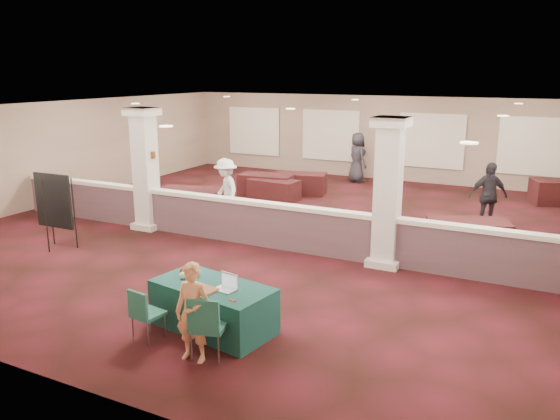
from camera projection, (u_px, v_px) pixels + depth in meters
The scene contains 32 objects.
ground at pixel (290, 230), 14.51m from camera, with size 16.00×16.00×0.00m, color #431018.
wall_back at pixel (379, 138), 21.05m from camera, with size 16.00×0.04×3.20m, color #8D6F61.
wall_front at pixel (29, 267), 7.18m from camera, with size 16.00×0.04×3.20m, color #8D6F61.
wall_left at pixel (66, 151), 17.57m from camera, with size 0.04×16.00×3.20m, color #8D6F61.
ceiling at pixel (290, 108), 13.72m from camera, with size 16.00×16.00×0.02m, color white.
partition_wall at pixel (263, 223), 13.07m from camera, with size 15.60×0.28×1.10m.
column_left at pixel (145, 168), 14.31m from camera, with size 0.72×0.72×3.20m.
column_right at pixel (388, 192), 11.51m from camera, with size 0.72×0.72×3.20m.
sconce_left at pixel (136, 153), 14.35m from camera, with size 0.12×0.12×0.18m.
sconce_right at pixel (153, 155), 14.10m from camera, with size 0.12×0.12×0.18m.
near_table at pixel (213, 307), 8.88m from camera, with size 2.00×1.00×0.77m, color #103B39.
conf_chair_main at pixel (207, 322), 7.87m from camera, with size 0.61×0.61×0.99m.
conf_chair_side at pixel (144, 311), 8.44m from camera, with size 0.49×0.49×0.86m.
easel_board at pixel (54, 202), 12.71m from camera, with size 1.07×0.55×1.81m.
woman at pixel (193, 313), 7.82m from camera, with size 0.54×0.36×1.49m, color tan.
far_table_front_left at pixel (191, 201), 16.15m from camera, with size 1.84×0.92×0.75m, color black.
far_table_front_center at pixel (274, 190), 17.86m from camera, with size 1.64×0.82×0.67m, color black.
far_table_front_right at pixel (468, 236), 12.75m from camera, with size 1.83×0.91×0.74m, color black.
far_table_back_left at pixel (266, 185), 18.44m from camera, with size 1.80×0.90×0.73m, color black.
far_table_back_center at pixel (300, 183), 18.76m from camera, with size 1.75×0.87×0.71m, color black.
attendee_a at pixel (149, 181), 16.69m from camera, with size 0.80×0.45×1.67m, color black.
attendee_b at pixel (226, 190), 15.14m from camera, with size 1.14×0.52×1.78m, color silver.
attendee_c at pixel (488, 196), 14.44m from camera, with size 1.05×0.50×1.80m, color black.
attendee_d at pixel (357, 158), 20.57m from camera, with size 0.93×0.50×1.88m, color black.
laptop_base at pixel (225, 290), 8.57m from camera, with size 0.35×0.24×0.02m, color silver.
laptop_screen at pixel (230, 280), 8.63m from camera, with size 0.35×0.01×0.23m, color silver.
screen_glow at pixel (229, 281), 8.63m from camera, with size 0.32×0.00×0.20m, color silver.
knitting at pixel (203, 290), 8.55m from camera, with size 0.42×0.32×0.03m, color #B95A1D.
yarn_cream at pixel (182, 275), 9.02m from camera, with size 0.12×0.12×0.12m, color beige.
yarn_red at pixel (183, 271), 9.24m from camera, with size 0.11×0.11×0.11m, color #5D1D12.
yarn_grey at pixel (197, 273), 9.15m from camera, with size 0.11×0.11×0.11m, color #535257.
scissors at pixel (232, 300), 8.17m from camera, with size 0.13×0.03×0.01m, color red.
Camera 1 is at (5.97, -12.58, 4.11)m, focal length 35.00 mm.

